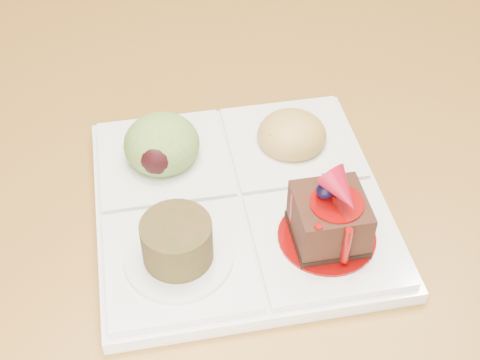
# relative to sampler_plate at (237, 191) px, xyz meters

# --- Properties ---
(ground) EXTENTS (6.00, 6.00, 0.00)m
(ground) POSITION_rel_sampler_plate_xyz_m (0.17, 0.74, -0.77)
(ground) COLOR brown
(sampler_plate) EXTENTS (0.29, 0.29, 0.09)m
(sampler_plate) POSITION_rel_sampler_plate_xyz_m (0.00, 0.00, 0.00)
(sampler_plate) COLOR silver
(sampler_plate) RESTS_ON dining_table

